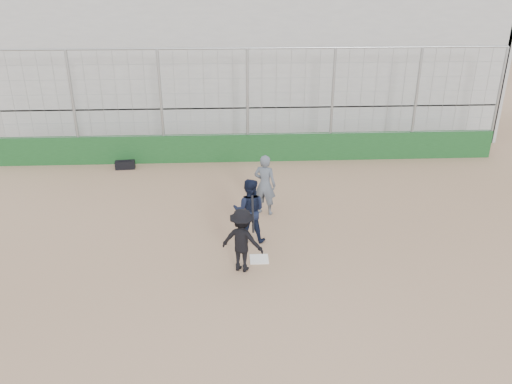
{
  "coord_description": "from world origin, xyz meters",
  "views": [
    {
      "loc": [
        -0.62,
        -10.25,
        6.16
      ],
      "look_at": [
        0.0,
        1.4,
        1.15
      ],
      "focal_mm": 35.0,
      "sensor_mm": 36.0,
      "label": 1
    }
  ],
  "objects_px": {
    "umpire": "(265,188)",
    "equipment_bag": "(125,165)",
    "batter_at_plate": "(242,240)",
    "catcher_crouched": "(249,221)"
  },
  "relations": [
    {
      "from": "umpire",
      "to": "equipment_bag",
      "type": "height_order",
      "value": "umpire"
    },
    {
      "from": "batter_at_plate",
      "to": "equipment_bag",
      "type": "bearing_deg",
      "value": 119.98
    },
    {
      "from": "umpire",
      "to": "equipment_bag",
      "type": "xyz_separation_m",
      "value": [
        -4.64,
        3.85,
        -0.64
      ]
    },
    {
      "from": "umpire",
      "to": "equipment_bag",
      "type": "relative_size",
      "value": 2.27
    },
    {
      "from": "catcher_crouched",
      "to": "umpire",
      "type": "relative_size",
      "value": 0.73
    },
    {
      "from": "umpire",
      "to": "equipment_bag",
      "type": "bearing_deg",
      "value": -15.76
    },
    {
      "from": "catcher_crouched",
      "to": "umpire",
      "type": "height_order",
      "value": "umpire"
    },
    {
      "from": "batter_at_plate",
      "to": "umpire",
      "type": "height_order",
      "value": "batter_at_plate"
    },
    {
      "from": "batter_at_plate",
      "to": "equipment_bag",
      "type": "distance_m",
      "value": 7.87
    },
    {
      "from": "batter_at_plate",
      "to": "catcher_crouched",
      "type": "bearing_deg",
      "value": 80.84
    }
  ]
}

